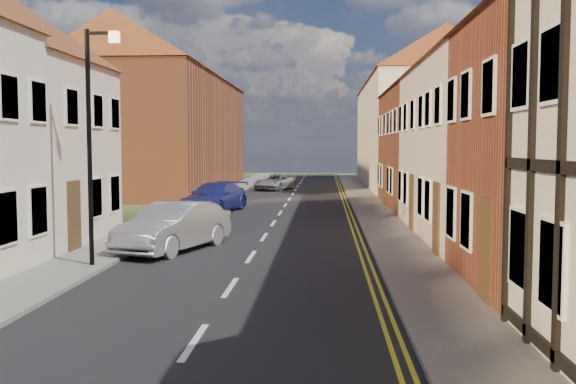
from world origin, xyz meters
TOP-DOWN VIEW (x-y plane):
  - road at (0.00, 30.00)m, footprint 7.00×90.00m
  - pavement_left at (-4.40, 30.00)m, footprint 1.80×90.00m
  - pavement_right at (4.40, 30.00)m, footprint 1.80×90.00m
  - cottage_r_cream_mid at (9.30, 23.50)m, footprint 8.30×5.20m
  - cottage_r_pink at (9.30, 28.90)m, footprint 8.30×6.00m
  - cottage_r_white_far at (9.30, 34.30)m, footprint 8.30×5.20m
  - cottage_r_cream_far at (9.30, 39.70)m, footprint 8.30×6.00m
  - block_right_far at (9.30, 55.00)m, footprint 8.30×24.20m
  - block_left_far at (-9.30, 50.00)m, footprint 8.30×24.20m
  - lamppost at (-3.81, 20.00)m, footprint 0.88×0.15m
  - car_mid at (-2.45, 22.97)m, footprint 2.96×4.77m
  - car_far at (-3.20, 34.44)m, footprint 3.06×5.20m
  - car_distant at (-1.50, 50.00)m, footprint 3.16×4.56m

SIDE VIEW (x-z plane):
  - road at x=0.00m, z-range 0.00..0.02m
  - pavement_left at x=-4.40m, z-range 0.00..0.12m
  - pavement_right at x=4.40m, z-range 0.00..0.12m
  - car_distant at x=-1.50m, z-range 0.00..1.16m
  - car_far at x=-3.20m, z-range 0.00..1.42m
  - car_mid at x=-2.45m, z-range 0.00..1.48m
  - lamppost at x=-3.81m, z-range 0.54..6.54m
  - cottage_r_pink at x=9.30m, z-range -0.03..8.97m
  - cottage_r_cream_far at x=9.30m, z-range -0.03..8.97m
  - cottage_r_cream_mid at x=9.30m, z-range -0.02..8.98m
  - cottage_r_white_far at x=9.30m, z-range -0.02..8.98m
  - block_right_far at x=9.30m, z-range 0.04..10.54m
  - block_left_far at x=-9.30m, z-range 0.04..10.54m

